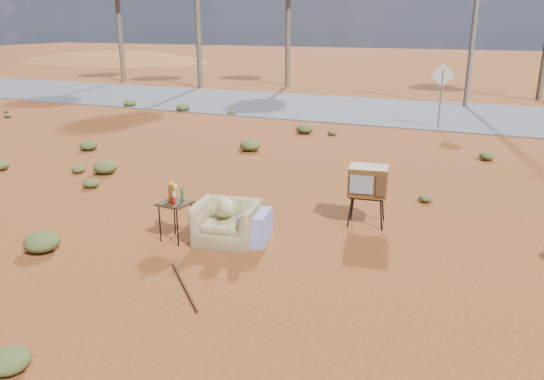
% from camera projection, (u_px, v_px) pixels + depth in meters
% --- Properties ---
extents(ground, '(140.00, 140.00, 0.00)m').
position_uv_depth(ground, '(245.00, 258.00, 8.20)').
color(ground, brown).
rests_on(ground, ground).
extents(highway, '(140.00, 7.00, 0.04)m').
position_uv_depth(highway, '(408.00, 112.00, 21.33)').
color(highway, '#565659').
rests_on(highway, ground).
extents(dirt_mound, '(26.00, 18.00, 2.00)m').
position_uv_depth(dirt_mound, '(115.00, 61.00, 49.24)').
color(dirt_mound, '#9D5525').
rests_on(dirt_mound, ground).
extents(armchair, '(1.27, 0.94, 0.88)m').
position_uv_depth(armchair, '(232.00, 218.00, 8.70)').
color(armchair, olive).
rests_on(armchair, ground).
extents(tv_unit, '(0.73, 0.62, 1.07)m').
position_uv_depth(tv_unit, '(368.00, 182.00, 9.33)').
color(tv_unit, black).
rests_on(tv_unit, ground).
extents(side_table, '(0.52, 0.52, 0.94)m').
position_uv_depth(side_table, '(174.00, 200.00, 8.71)').
color(side_table, '#3D2616').
rests_on(side_table, ground).
extents(rusty_bar, '(1.06, 1.06, 0.04)m').
position_uv_depth(rusty_bar, '(184.00, 286.00, 7.28)').
color(rusty_bar, '#4C2414').
rests_on(rusty_bar, ground).
extents(road_sign, '(0.78, 0.06, 2.19)m').
position_uv_depth(road_sign, '(442.00, 84.00, 17.69)').
color(road_sign, brown).
rests_on(road_sign, ground).
extents(utility_pole_center, '(1.40, 0.20, 8.00)m').
position_uv_depth(utility_pole_center, '(476.00, 5.00, 21.53)').
color(utility_pole_center, brown).
rests_on(utility_pole_center, ground).
extents(scrub_patch, '(17.49, 8.07, 0.33)m').
position_uv_depth(scrub_patch, '(296.00, 173.00, 12.33)').
color(scrub_patch, '#475023').
rests_on(scrub_patch, ground).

